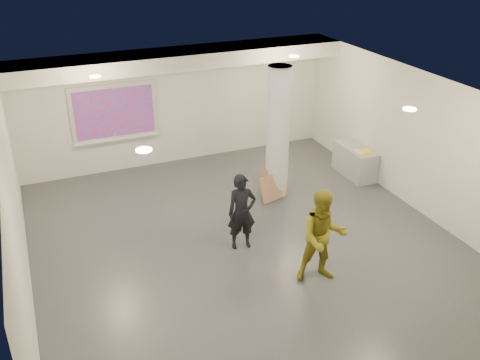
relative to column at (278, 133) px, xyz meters
name	(u,v)px	position (x,y,z in m)	size (l,w,h in m)	color
floor	(248,245)	(-1.50, -1.80, -1.50)	(8.00, 9.00, 0.01)	#3A3D42
ceiling	(249,98)	(-1.50, -1.80, 1.50)	(8.00, 9.00, 0.01)	white
wall_back	(177,105)	(-1.50, 2.70, 0.00)	(8.00, 0.01, 3.00)	silver
wall_front	(406,335)	(-1.50, -6.30, 0.00)	(8.00, 0.01, 3.00)	silver
wall_left	(16,219)	(-5.50, -1.80, 0.00)	(0.01, 9.00, 3.00)	silver
wall_right	(423,145)	(2.50, -1.80, 0.00)	(0.01, 9.00, 3.00)	silver
soffit_band	(181,58)	(-1.50, 2.15, 1.32)	(8.00, 1.10, 0.36)	silver
downlight_nw	(95,77)	(-3.70, 0.70, 1.48)	(0.22, 0.22, 0.02)	#ECDE8C
downlight_ne	(294,56)	(0.70, 0.70, 1.48)	(0.22, 0.22, 0.02)	#ECDE8C
downlight_sw	(144,150)	(-3.70, -3.30, 1.48)	(0.22, 0.22, 0.02)	#ECDE8C
downlight_se	(410,109)	(0.70, -3.30, 1.48)	(0.22, 0.22, 0.02)	#ECDE8C
column	(278,133)	(0.00, 0.00, 0.00)	(0.52, 0.52, 3.00)	silver
projection_screen	(114,113)	(-3.10, 2.65, 0.03)	(2.10, 0.13, 1.42)	silver
credenza	(355,161)	(2.22, 0.12, -1.13)	(0.53, 1.26, 0.74)	#979A9D
papers_stack	(361,152)	(2.17, -0.17, -0.75)	(0.24, 0.31, 0.02)	silver
postit_pad	(366,151)	(2.28, -0.20, -0.75)	(0.22, 0.30, 0.03)	yellow
cardboard_back	(275,182)	(-0.08, -0.10, -1.17)	(0.61, 0.06, 0.66)	#A1724F
cardboard_front	(271,188)	(-0.26, -0.26, -1.21)	(0.54, 0.05, 0.60)	#A1724F
woman	(242,212)	(-1.62, -1.77, -0.74)	(0.56, 0.36, 1.52)	black
man	(323,237)	(-0.74, -3.26, -0.64)	(0.84, 0.65, 1.73)	olive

